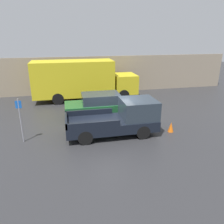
# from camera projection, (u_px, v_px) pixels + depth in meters

# --- Properties ---
(ground_plane) EXTENTS (60.00, 60.00, 0.00)m
(ground_plane) POSITION_uv_depth(u_px,v_px,m) (114.00, 129.00, 13.36)
(ground_plane) COLOR #2D2D30
(building_wall) EXTENTS (28.00, 0.15, 3.51)m
(building_wall) POSITION_uv_depth(u_px,v_px,m) (93.00, 75.00, 21.20)
(building_wall) COLOR gray
(building_wall) RESTS_ON ground
(pickup_truck) EXTENTS (5.13, 2.10, 1.99)m
(pickup_truck) POSITION_uv_depth(u_px,v_px,m) (121.00, 118.00, 12.48)
(pickup_truck) COLOR black
(pickup_truck) RESTS_ON ground
(car) EXTENTS (4.64, 1.94, 1.64)m
(car) POSITION_uv_depth(u_px,v_px,m) (99.00, 105.00, 15.17)
(car) COLOR #1E592D
(car) RESTS_ON ground
(delivery_truck) EXTENTS (8.94, 2.50, 3.39)m
(delivery_truck) POSITION_uv_depth(u_px,v_px,m) (81.00, 79.00, 18.87)
(delivery_truck) COLOR gold
(delivery_truck) RESTS_ON ground
(parking_sign) EXTENTS (0.30, 0.07, 2.41)m
(parking_sign) POSITION_uv_depth(u_px,v_px,m) (20.00, 118.00, 11.34)
(parking_sign) COLOR gray
(parking_sign) RESTS_ON ground
(newspaper_box) EXTENTS (0.45, 0.40, 1.14)m
(newspaper_box) POSITION_uv_depth(u_px,v_px,m) (58.00, 89.00, 20.62)
(newspaper_box) COLOR gold
(newspaper_box) RESTS_ON ground
(traffic_cone) EXTENTS (0.34, 0.34, 0.59)m
(traffic_cone) POSITION_uv_depth(u_px,v_px,m) (171.00, 127.00, 12.91)
(traffic_cone) COLOR orange
(traffic_cone) RESTS_ON ground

